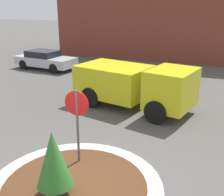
{
  "coord_description": "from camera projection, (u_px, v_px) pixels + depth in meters",
  "views": [
    {
      "loc": [
        2.93,
        -5.2,
        4.44
      ],
      "look_at": [
        -0.35,
        3.58,
        1.24
      ],
      "focal_mm": 45.0,
      "sensor_mm": 36.0,
      "label": 1
    }
  ],
  "objects": [
    {
      "name": "storefront_building",
      "position": [
        155.0,
        11.0,
        23.84
      ],
      "size": [
        15.48,
        6.07,
        7.47
      ],
      "color": "brown",
      "rests_on": "ground_plane"
    },
    {
      "name": "island_shrub",
      "position": [
        54.0,
        159.0,
        6.3
      ],
      "size": [
        0.84,
        0.84,
        1.65
      ],
      "color": "brown",
      "rests_on": "traffic_island"
    },
    {
      "name": "parked_sedan_silver",
      "position": [
        45.0,
        60.0,
        19.53
      ],
      "size": [
        4.49,
        2.27,
        1.29
      ],
      "rotation": [
        0.0,
        0.0,
        -0.13
      ],
      "color": "#B7B7BC",
      "rests_on": "ground_plane"
    },
    {
      "name": "stop_sign",
      "position": [
        77.0,
        115.0,
        7.59
      ],
      "size": [
        0.7,
        0.07,
        2.26
      ],
      "color": "#4C4C51",
      "rests_on": "ground_plane"
    },
    {
      "name": "traffic_island",
      "position": [
        75.0,
        187.0,
        7.0
      ],
      "size": [
        4.4,
        4.4,
        0.14
      ],
      "color": "#BCB7AD",
      "rests_on": "ground_plane"
    },
    {
      "name": "utility_truck",
      "position": [
        134.0,
        84.0,
        12.18
      ],
      "size": [
        5.48,
        3.32,
        1.96
      ],
      "rotation": [
        0.0,
        0.0,
        -0.24
      ],
      "color": "gold",
      "rests_on": "ground_plane"
    },
    {
      "name": "ground_plane",
      "position": [
        75.0,
        190.0,
        7.02
      ],
      "size": [
        120.0,
        120.0,
        0.0
      ],
      "primitive_type": "plane",
      "color": "#514F4C"
    }
  ]
}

